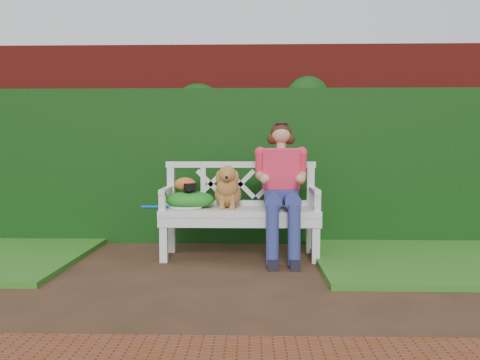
{
  "coord_description": "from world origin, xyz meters",
  "views": [
    {
      "loc": [
        0.51,
        -3.5,
        1.06
      ],
      "look_at": [
        0.4,
        0.96,
        0.75
      ],
      "focal_mm": 35.0,
      "sensor_mm": 36.0,
      "label": 1
    }
  ],
  "objects": [
    {
      "name": "garden_bench",
      "position": [
        0.4,
        0.96,
        0.24
      ],
      "size": [
        1.58,
        0.61,
        0.48
      ],
      "primitive_type": null,
      "rotation": [
        0.0,
        0.0,
        0.01
      ],
      "color": "white",
      "rests_on": "ground"
    },
    {
      "name": "grass_right",
      "position": [
        2.4,
        0.9,
        0.03
      ],
      "size": [
        2.6,
        2.0,
        0.05
      ],
      "primitive_type": "cube",
      "color": "#226019",
      "rests_on": "ground"
    },
    {
      "name": "ground",
      "position": [
        0.0,
        0.0,
        0.0
      ],
      "size": [
        60.0,
        60.0,
        0.0
      ],
      "primitive_type": "plane",
      "color": "#342315"
    },
    {
      "name": "baseball_glove",
      "position": [
        -0.13,
        0.97,
        0.71
      ],
      "size": [
        0.23,
        0.18,
        0.13
      ],
      "primitive_type": "ellipsoid",
      "rotation": [
        0.0,
        0.0,
        -0.15
      ],
      "color": "#C75B25",
      "rests_on": "green_bag"
    },
    {
      "name": "ivy_hedge",
      "position": [
        0.0,
        1.68,
        0.85
      ],
      "size": [
        10.0,
        0.18,
        1.7
      ],
      "primitive_type": "cube",
      "color": "#154810",
      "rests_on": "ground"
    },
    {
      "name": "green_bag",
      "position": [
        -0.09,
        0.97,
        0.56
      ],
      "size": [
        0.5,
        0.4,
        0.16
      ],
      "primitive_type": null,
      "rotation": [
        0.0,
        0.0,
        0.07
      ],
      "color": "#1B8E19",
      "rests_on": "garden_bench"
    },
    {
      "name": "seated_woman",
      "position": [
        0.79,
        0.94,
        0.62
      ],
      "size": [
        0.57,
        0.73,
        1.24
      ],
      "primitive_type": null,
      "rotation": [
        0.0,
        0.0,
        0.06
      ],
      "color": "#FF6161",
      "rests_on": "ground"
    },
    {
      "name": "brick_wall",
      "position": [
        0.0,
        1.9,
        1.1
      ],
      "size": [
        10.0,
        0.3,
        2.2
      ],
      "primitive_type": "cube",
      "color": "maroon",
      "rests_on": "ground"
    },
    {
      "name": "tennis_racket",
      "position": [
        -0.15,
        0.9,
        0.49
      ],
      "size": [
        0.64,
        0.36,
        0.03
      ],
      "primitive_type": null,
      "rotation": [
        0.0,
        0.0,
        0.17
      ],
      "color": "beige",
      "rests_on": "garden_bench"
    },
    {
      "name": "camera_item",
      "position": [
        -0.08,
        0.93,
        0.68
      ],
      "size": [
        0.14,
        0.12,
        0.08
      ],
      "primitive_type": "cube",
      "rotation": [
        0.0,
        0.0,
        0.3
      ],
      "color": "black",
      "rests_on": "green_bag"
    },
    {
      "name": "dog",
      "position": [
        0.28,
        0.97,
        0.69
      ],
      "size": [
        0.28,
        0.38,
        0.42
      ],
      "primitive_type": null,
      "rotation": [
        0.0,
        0.0,
        -0.01
      ],
      "color": "#905E2B",
      "rests_on": "garden_bench"
    }
  ]
}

